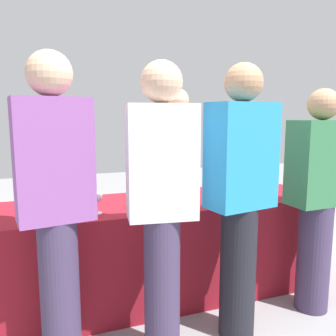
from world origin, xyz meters
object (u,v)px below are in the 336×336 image
(wine_bottle_3, at_px, (192,179))
(wine_glass_1, at_px, (97,198))
(guest_1, at_px, (162,201))
(guest_0, at_px, (56,203))
(wine_glass_0, at_px, (69,200))
(ice_bucket, at_px, (73,197))
(wine_glass_4, at_px, (220,186))
(wine_bottle_1, at_px, (156,183))
(wine_bottle_4, at_px, (241,178))
(guest_3, at_px, (318,195))
(wine_glass_3, at_px, (171,189))
(server_pouring, at_px, (177,168))
(wine_glass_2, at_px, (137,196))
(guest_2, at_px, (240,194))
(wine_bottle_2, at_px, (178,180))
(wine_bottle_0, at_px, (42,192))

(wine_bottle_3, distance_m, wine_glass_1, 0.89)
(guest_1, bearing_deg, wine_glass_1, 128.43)
(guest_0, bearing_deg, wine_glass_0, 69.30)
(ice_bucket, bearing_deg, wine_glass_4, -6.89)
(wine_bottle_1, height_order, guest_1, guest_1)
(wine_bottle_3, xyz_separation_m, guest_0, (-1.10, -0.73, 0.07))
(wine_bottle_4, height_order, guest_0, guest_0)
(wine_bottle_1, height_order, wine_glass_4, wine_bottle_1)
(guest_3, bearing_deg, wine_glass_3, 150.57)
(guest_0, bearing_deg, server_pouring, 37.44)
(wine_bottle_3, relative_size, ice_bucket, 1.37)
(wine_bottle_1, bearing_deg, wine_glass_1, -146.32)
(wine_glass_1, bearing_deg, wine_glass_4, 2.86)
(wine_bottle_4, distance_m, wine_glass_3, 0.79)
(wine_bottle_1, xyz_separation_m, wine_glass_1, (-0.52, -0.34, -0.00))
(wine_glass_2, distance_m, guest_2, 0.72)
(wine_bottle_4, relative_size, guest_3, 0.19)
(wine_glass_4, bearing_deg, wine_glass_1, -177.14)
(guest_0, bearing_deg, guest_2, -12.39)
(guest_3, bearing_deg, wine_glass_0, 162.81)
(wine_glass_0, relative_size, guest_1, 0.08)
(wine_bottle_1, height_order, wine_bottle_3, wine_bottle_3)
(wine_bottle_1, relative_size, guest_0, 0.18)
(wine_bottle_4, distance_m, server_pouring, 0.63)
(wine_bottle_1, distance_m, server_pouring, 0.57)
(wine_glass_1, height_order, wine_glass_4, wine_glass_4)
(server_pouring, bearing_deg, wine_glass_0, 31.21)
(wine_glass_2, xyz_separation_m, server_pouring, (0.60, 0.77, 0.06))
(wine_bottle_2, distance_m, wine_glass_3, 0.32)
(wine_bottle_0, xyz_separation_m, guest_1, (0.62, -0.74, 0.06))
(wine_bottle_0, xyz_separation_m, wine_glass_4, (1.27, -0.21, -0.01))
(guest_2, bearing_deg, wine_glass_4, 65.00)
(wine_bottle_0, relative_size, wine_glass_2, 2.42)
(wine_bottle_4, relative_size, wine_glass_4, 1.92)
(wine_glass_1, distance_m, guest_2, 0.93)
(wine_glass_0, distance_m, wine_glass_3, 0.73)
(wine_glass_4, bearing_deg, wine_bottle_4, 38.54)
(wine_bottle_4, bearing_deg, wine_bottle_1, 179.58)
(wine_glass_2, distance_m, ice_bucket, 0.45)
(ice_bucket, bearing_deg, wine_glass_2, -20.78)
(wine_bottle_4, distance_m, wine_glass_2, 1.07)
(server_pouring, bearing_deg, wine_bottle_2, 65.80)
(wine_glass_4, relative_size, guest_3, 0.10)
(wine_bottle_4, distance_m, wine_glass_1, 1.34)
(wine_glass_4, xyz_separation_m, ice_bucket, (-1.08, 0.13, -0.03))
(wine_bottle_0, xyz_separation_m, wine_bottle_3, (1.17, 0.08, 0.00))
(wine_glass_0, bearing_deg, guest_2, -28.05)
(ice_bucket, bearing_deg, server_pouring, 31.21)
(wine_bottle_2, relative_size, guest_2, 0.19)
(wine_bottle_4, distance_m, guest_3, 0.75)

